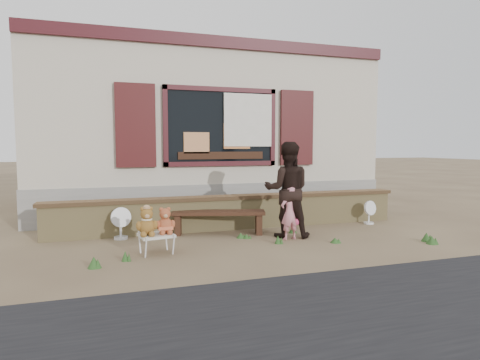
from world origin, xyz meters
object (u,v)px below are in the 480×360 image
object	(u,v)px
bench	(219,217)
adult	(287,190)
folding_chair	(156,236)
teddy_bear_right	(165,220)
teddy_bear_left	(147,221)
child	(289,213)

from	to	relation	value
bench	adult	distance (m)	1.37
folding_chair	teddy_bear_right	world-z (taller)	teddy_bear_right
folding_chair	adult	size ratio (longest dim) A/B	0.33
teddy_bear_left	teddy_bear_right	bearing A→B (deg)	0.00
bench	teddy_bear_left	world-z (taller)	teddy_bear_left
child	folding_chair	bearing A→B (deg)	0.02
child	adult	distance (m)	0.44
teddy_bear_right	adult	world-z (taller)	adult
bench	folding_chair	world-z (taller)	bench
bench	teddy_bear_right	world-z (taller)	teddy_bear_right
teddy_bear_left	bench	bearing A→B (deg)	27.86
folding_chair	teddy_bear_right	size ratio (longest dim) A/B	1.36
teddy_bear_left	child	size ratio (longest dim) A/B	0.47
folding_chair	teddy_bear_left	distance (m)	0.28
teddy_bear_left	adult	distance (m)	2.57
teddy_bear_right	child	distance (m)	2.19
teddy_bear_left	adult	size ratio (longest dim) A/B	0.26
teddy_bear_left	folding_chair	bearing A→B (deg)	0.00
child	teddy_bear_left	bearing A→B (deg)	0.21
teddy_bear_left	child	world-z (taller)	child
folding_chair	child	size ratio (longest dim) A/B	0.60
bench	child	bearing A→B (deg)	-20.50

